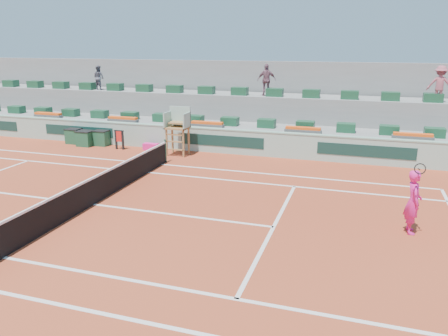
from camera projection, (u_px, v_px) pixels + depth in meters
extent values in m
plane|color=#96361D|center=(94.00, 205.00, 15.29)|extent=(90.00, 90.00, 0.00)
cube|color=gray|center=(201.00, 131.00, 24.92)|extent=(36.00, 4.00, 1.20)
cube|color=gray|center=(210.00, 115.00, 26.19)|extent=(36.00, 2.40, 2.60)
cube|color=gray|center=(219.00, 96.00, 27.40)|extent=(36.00, 0.40, 4.40)
cube|color=#F41F8C|center=(151.00, 147.00, 22.98)|extent=(0.80, 0.36, 0.36)
imported|color=#535561|center=(99.00, 78.00, 27.34)|extent=(0.83, 0.72, 1.49)
imported|color=#764E5D|center=(267.00, 80.00, 24.10)|extent=(1.10, 0.75, 1.74)
imported|color=#A1505D|center=(440.00, 84.00, 21.40)|extent=(1.21, 0.76, 1.79)
cube|color=silver|center=(162.00, 164.00, 20.31)|extent=(23.77, 0.12, 0.01)
cube|color=silver|center=(4.00, 257.00, 11.52)|extent=(23.77, 0.12, 0.01)
cube|color=silver|center=(148.00, 172.00, 19.06)|extent=(23.77, 0.12, 0.01)
cube|color=silver|center=(274.00, 227.00, 13.42)|extent=(0.12, 8.23, 0.01)
cube|color=silver|center=(94.00, 204.00, 15.29)|extent=(12.80, 0.12, 0.01)
cube|color=black|center=(93.00, 192.00, 15.16)|extent=(0.03, 11.87, 0.92)
cube|color=white|center=(92.00, 179.00, 15.03)|extent=(0.06, 11.87, 0.07)
cylinder|color=#1D4332|center=(165.00, 151.00, 20.57)|extent=(0.10, 0.10, 1.10)
cube|color=#93B9A9|center=(186.00, 139.00, 22.90)|extent=(36.00, 0.30, 1.20)
cube|color=#80AC96|center=(186.00, 127.00, 22.73)|extent=(36.00, 0.34, 0.06)
cube|color=#12342D|center=(79.00, 131.00, 24.64)|extent=(4.40, 0.02, 0.56)
cube|color=#12342D|center=(221.00, 141.00, 22.16)|extent=(4.40, 0.02, 0.56)
cube|color=#12342D|center=(366.00, 151.00, 20.11)|extent=(4.40, 0.02, 0.56)
cube|color=olive|center=(167.00, 143.00, 21.69)|extent=(0.08, 0.08, 1.35)
cube|color=olive|center=(183.00, 144.00, 21.42)|extent=(0.08, 0.08, 1.35)
cube|color=olive|center=(172.00, 140.00, 22.33)|extent=(0.08, 0.08, 1.35)
cube|color=olive|center=(189.00, 141.00, 22.06)|extent=(0.08, 0.08, 1.35)
cube|color=olive|center=(177.00, 128.00, 21.68)|extent=(1.10, 0.90, 0.08)
cube|color=#93B9A9|center=(180.00, 116.00, 21.88)|extent=(1.10, 0.08, 1.00)
cube|color=#93B9A9|center=(168.00, 120.00, 21.73)|extent=(0.06, 0.90, 0.80)
cube|color=#93B9A9|center=(187.00, 121.00, 21.43)|extent=(0.06, 0.90, 0.80)
cube|color=olive|center=(178.00, 123.00, 21.70)|extent=(0.80, 0.60, 0.08)
cube|color=olive|center=(175.00, 150.00, 21.65)|extent=(0.90, 0.08, 0.06)
cube|color=olive|center=(175.00, 142.00, 21.53)|extent=(0.90, 0.08, 0.06)
cube|color=olive|center=(175.00, 135.00, 21.44)|extent=(0.90, 0.08, 0.06)
cube|color=#18482C|center=(17.00, 109.00, 27.37)|extent=(0.90, 0.60, 0.44)
cube|color=#18482C|center=(43.00, 111.00, 26.79)|extent=(0.90, 0.60, 0.44)
cube|color=#18482C|center=(71.00, 112.00, 26.20)|extent=(0.90, 0.60, 0.44)
cube|color=#18482C|center=(100.00, 114.00, 25.62)|extent=(0.90, 0.60, 0.44)
cube|color=#18482C|center=(130.00, 116.00, 25.03)|extent=(0.90, 0.60, 0.44)
cube|color=#18482C|center=(162.00, 117.00, 24.45)|extent=(0.90, 0.60, 0.44)
cube|color=#18482C|center=(195.00, 119.00, 23.87)|extent=(0.90, 0.60, 0.44)
cube|color=#18482C|center=(230.00, 121.00, 23.28)|extent=(0.90, 0.60, 0.44)
cube|color=#18482C|center=(267.00, 123.00, 22.70)|extent=(0.90, 0.60, 0.44)
cube|color=#18482C|center=(305.00, 125.00, 22.11)|extent=(0.90, 0.60, 0.44)
cube|color=#18482C|center=(346.00, 128.00, 21.53)|extent=(0.90, 0.60, 0.44)
cube|color=#18482C|center=(389.00, 130.00, 20.94)|extent=(0.90, 0.60, 0.44)
cube|color=#18482C|center=(435.00, 133.00, 20.36)|extent=(0.90, 0.60, 0.44)
cube|color=#18482C|center=(11.00, 83.00, 29.31)|extent=(0.90, 0.60, 0.44)
cube|color=#18482C|center=(35.00, 84.00, 28.72)|extent=(0.90, 0.60, 0.44)
cube|color=#18482C|center=(61.00, 85.00, 28.14)|extent=(0.90, 0.60, 0.44)
cube|color=#18482C|center=(88.00, 86.00, 27.55)|extent=(0.90, 0.60, 0.44)
cube|color=#18482C|center=(115.00, 87.00, 26.97)|extent=(0.90, 0.60, 0.44)
cube|color=#18482C|center=(144.00, 88.00, 26.39)|extent=(0.90, 0.60, 0.44)
cube|color=#18482C|center=(175.00, 89.00, 25.80)|extent=(0.90, 0.60, 0.44)
cube|color=#18482C|center=(207.00, 90.00, 25.22)|extent=(0.90, 0.60, 0.44)
cube|color=#18482C|center=(240.00, 91.00, 24.63)|extent=(0.90, 0.60, 0.44)
cube|color=#18482C|center=(275.00, 92.00, 24.05)|extent=(0.90, 0.60, 0.44)
cube|color=#18482C|center=(311.00, 94.00, 23.46)|extent=(0.90, 0.60, 0.44)
cube|color=#18482C|center=(350.00, 95.00, 22.88)|extent=(0.90, 0.60, 0.44)
cube|color=#18482C|center=(390.00, 96.00, 22.29)|extent=(0.90, 0.60, 0.44)
cube|color=#18482C|center=(433.00, 98.00, 21.71)|extent=(0.90, 0.60, 0.44)
cube|color=#525252|center=(48.00, 116.00, 25.80)|extent=(1.80, 0.36, 0.16)
cube|color=#ED4D14|center=(48.00, 114.00, 25.76)|extent=(1.70, 0.32, 0.12)
cube|color=#525252|center=(123.00, 120.00, 24.34)|extent=(1.80, 0.36, 0.16)
cube|color=#ED4D14|center=(123.00, 118.00, 24.30)|extent=(1.70, 0.32, 0.12)
cube|color=#525252|center=(207.00, 125.00, 22.88)|extent=(1.80, 0.36, 0.16)
cube|color=#ED4D14|center=(207.00, 123.00, 22.84)|extent=(1.70, 0.32, 0.12)
cube|color=#525252|center=(303.00, 131.00, 21.42)|extent=(1.80, 0.36, 0.16)
cube|color=#ED4D14|center=(303.00, 128.00, 21.38)|extent=(1.70, 0.32, 0.12)
cube|color=#525252|center=(413.00, 138.00, 19.96)|extent=(1.80, 0.36, 0.16)
cube|color=#ED4D14|center=(413.00, 135.00, 19.92)|extent=(1.70, 0.32, 0.12)
cube|color=#194B30|center=(102.00, 138.00, 23.97)|extent=(0.75, 0.65, 0.80)
cube|color=black|center=(101.00, 131.00, 23.85)|extent=(0.80, 0.69, 0.04)
cube|color=#194B30|center=(85.00, 139.00, 23.85)|extent=(0.80, 0.69, 0.80)
cube|color=black|center=(85.00, 131.00, 23.73)|extent=(0.85, 0.73, 0.04)
cube|color=#194B30|center=(74.00, 136.00, 24.45)|extent=(0.76, 0.65, 0.80)
cube|color=black|center=(73.00, 129.00, 24.33)|extent=(0.80, 0.69, 0.04)
cube|color=black|center=(116.00, 140.00, 23.12)|extent=(0.09, 0.09, 1.00)
cube|color=black|center=(123.00, 140.00, 23.00)|extent=(0.09, 0.09, 1.00)
cube|color=black|center=(119.00, 131.00, 22.92)|extent=(0.55, 0.07, 0.06)
cube|color=red|center=(119.00, 136.00, 22.99)|extent=(0.40, 0.04, 0.56)
imported|color=#F41F8C|center=(413.00, 202.00, 12.82)|extent=(0.54, 0.75, 1.93)
cylinder|color=black|center=(419.00, 169.00, 12.24)|extent=(0.03, 0.35, 0.09)
torus|color=black|center=(420.00, 169.00, 12.02)|extent=(0.31, 0.08, 0.31)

